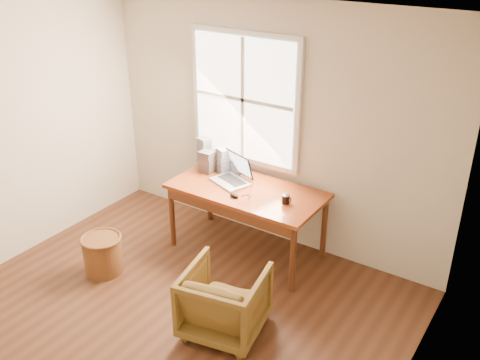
% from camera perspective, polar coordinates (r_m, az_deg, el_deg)
% --- Properties ---
extents(room_shell, '(4.04, 4.54, 2.64)m').
position_cam_1_polar(room_shell, '(4.11, -11.99, -2.32)').
color(room_shell, '#502D1B').
rests_on(room_shell, ground).
extents(desk, '(1.60, 0.80, 0.04)m').
position_cam_1_polar(desk, '(5.50, 0.72, -1.14)').
color(desk, brown).
rests_on(desk, room_shell).
extents(armchair, '(0.77, 0.79, 0.61)m').
position_cam_1_polar(armchair, '(4.67, -1.65, -12.76)').
color(armchair, brown).
rests_on(armchair, room_shell).
extents(wicker_stool, '(0.43, 0.43, 0.39)m').
position_cam_1_polar(wicker_stool, '(5.62, -14.43, -7.73)').
color(wicker_stool, brown).
rests_on(wicker_stool, room_shell).
extents(laptop, '(0.51, 0.53, 0.30)m').
position_cam_1_polar(laptop, '(5.55, -1.05, 1.07)').
color(laptop, '#B4B6BB').
rests_on(laptop, desk).
extents(mouse, '(0.11, 0.08, 0.03)m').
position_cam_1_polar(mouse, '(5.32, -0.61, -1.65)').
color(mouse, black).
rests_on(mouse, desk).
extents(coffee_mug, '(0.10, 0.10, 0.09)m').
position_cam_1_polar(coffee_mug, '(5.21, 4.91, -2.05)').
color(coffee_mug, black).
rests_on(coffee_mug, desk).
extents(cd_stack_a, '(0.18, 0.17, 0.27)m').
position_cam_1_polar(cd_stack_a, '(5.83, -1.79, 2.17)').
color(cd_stack_a, silver).
rests_on(cd_stack_a, desk).
extents(cd_stack_b, '(0.16, 0.14, 0.24)m').
position_cam_1_polar(cd_stack_b, '(5.84, -3.53, 1.97)').
color(cd_stack_b, '#25252A').
rests_on(cd_stack_b, desk).
extents(cd_stack_c, '(0.17, 0.16, 0.31)m').
position_cam_1_polar(cd_stack_c, '(6.02, -3.84, 3.12)').
color(cd_stack_c, '#A8A8B6').
rests_on(cd_stack_c, desk).
extents(cd_stack_d, '(0.13, 0.11, 0.16)m').
position_cam_1_polar(cd_stack_d, '(5.82, -0.23, 1.54)').
color(cd_stack_d, silver).
rests_on(cd_stack_d, desk).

